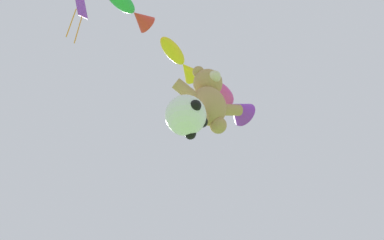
# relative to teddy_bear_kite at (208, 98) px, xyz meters

# --- Properties ---
(teddy_bear_kite) EXTENTS (2.23, 0.98, 2.26)m
(teddy_bear_kite) POSITION_rel_teddy_bear_kite_xyz_m (0.00, 0.00, 0.00)
(teddy_bear_kite) COLOR tan
(soccer_ball_kite) EXTENTS (1.15, 1.14, 1.06)m
(soccer_ball_kite) POSITION_rel_teddy_bear_kite_xyz_m (-0.80, -0.18, -1.21)
(soccer_ball_kite) COLOR white
(fish_kite_magenta) EXTENTS (2.49, 1.53, 1.02)m
(fish_kite_magenta) POSITION_rel_teddy_bear_kite_xyz_m (2.30, 2.14, 3.00)
(fish_kite_magenta) COLOR #E53F9E
(fish_kite_goldfin) EXTENTS (2.02, 1.46, 0.64)m
(fish_kite_goldfin) POSITION_rel_teddy_bear_kite_xyz_m (-0.22, 1.33, 2.98)
(fish_kite_goldfin) COLOR yellow
(fish_kite_emerald) EXTENTS (1.89, 1.14, 0.66)m
(fish_kite_emerald) POSITION_rel_teddy_bear_kite_xyz_m (-2.48, 0.56, 3.34)
(fish_kite_emerald) COLOR green
(diamond_kite) EXTENTS (0.68, 0.69, 2.45)m
(diamond_kite) POSITION_rel_teddy_bear_kite_xyz_m (-3.89, 1.10, 2.88)
(diamond_kite) COLOR purple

